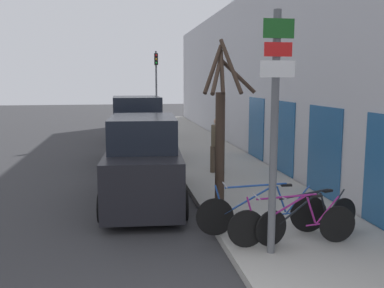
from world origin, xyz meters
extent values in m
plane|color=#333335|center=(0.00, 11.20, 0.00)|extent=(80.00, 80.00, 0.00)
cube|color=#9E9B93|center=(2.60, 14.00, 0.07)|extent=(3.20, 32.00, 0.15)
cube|color=#BCBCC1|center=(4.35, 14.00, 3.25)|extent=(0.20, 32.00, 6.50)
cube|color=#26598C|center=(4.23, 5.87, 1.27)|extent=(0.03, 1.73, 2.25)
cube|color=#26598C|center=(4.23, 8.59, 1.27)|extent=(0.03, 1.73, 2.25)
cube|color=#26598C|center=(4.23, 11.31, 1.27)|extent=(0.03, 1.73, 2.25)
cylinder|color=#595B60|center=(1.68, 2.57, 2.15)|extent=(0.13, 0.13, 3.99)
cube|color=#19591E|center=(1.68, 2.49, 3.84)|extent=(0.50, 0.02, 0.30)
cube|color=red|center=(1.68, 2.49, 3.52)|extent=(0.46, 0.02, 0.22)
cube|color=white|center=(1.68, 2.49, 3.22)|extent=(0.57, 0.02, 0.26)
cylinder|color=black|center=(1.33, 2.85, 0.49)|extent=(0.67, 0.05, 0.67)
cylinder|color=black|center=(3.01, 2.81, 0.49)|extent=(0.67, 0.05, 0.67)
cylinder|color=#8C1E72|center=(1.96, 2.84, 0.80)|extent=(0.94, 0.06, 0.55)
cylinder|color=#8C1E72|center=(2.04, 2.84, 1.03)|extent=(1.09, 0.06, 0.09)
cylinder|color=#8C1E72|center=(2.51, 2.83, 0.77)|extent=(0.20, 0.04, 0.48)
cylinder|color=#8C1E72|center=(2.72, 2.82, 0.51)|extent=(0.59, 0.04, 0.08)
cylinder|color=#8C1E72|center=(2.80, 2.82, 0.75)|extent=(0.44, 0.04, 0.54)
cylinder|color=#8C1E72|center=(1.41, 2.85, 0.77)|extent=(0.20, 0.04, 0.58)
cube|color=black|center=(2.59, 2.82, 1.03)|extent=(0.20, 0.08, 0.04)
cylinder|color=#99999E|center=(1.50, 2.85, 1.06)|extent=(0.03, 0.44, 0.02)
cylinder|color=black|center=(1.78, 2.84, 0.47)|extent=(0.63, 0.23, 0.65)
cylinder|color=black|center=(3.41, 3.35, 0.47)|extent=(0.63, 0.23, 0.65)
cylinder|color=black|center=(2.39, 3.03, 0.77)|extent=(0.93, 0.32, 0.53)
cylinder|color=black|center=(2.47, 3.06, 1.00)|extent=(1.08, 0.37, 0.08)
cylinder|color=black|center=(2.92, 3.20, 0.75)|extent=(0.21, 0.10, 0.47)
cylinder|color=black|center=(3.13, 3.26, 0.50)|extent=(0.58, 0.21, 0.08)
cylinder|color=black|center=(3.21, 3.29, 0.72)|extent=(0.44, 0.16, 0.52)
cylinder|color=black|center=(1.86, 2.87, 0.75)|extent=(0.20, 0.09, 0.56)
cube|color=black|center=(3.01, 3.22, 1.00)|extent=(0.21, 0.14, 0.04)
cylinder|color=#99999E|center=(1.94, 2.89, 1.02)|extent=(0.15, 0.43, 0.02)
cylinder|color=black|center=(0.92, 3.52, 0.51)|extent=(0.72, 0.08, 0.72)
cylinder|color=black|center=(2.73, 3.40, 0.51)|extent=(0.72, 0.08, 0.72)
cylinder|color=#1E4799|center=(1.60, 3.47, 0.84)|extent=(1.02, 0.10, 0.59)
cylinder|color=#1E4799|center=(1.69, 3.47, 1.09)|extent=(1.18, 0.11, 0.09)
cylinder|color=#1E4799|center=(2.18, 3.43, 0.81)|extent=(0.22, 0.05, 0.51)
cylinder|color=#1E4799|center=(2.41, 3.42, 0.54)|extent=(0.64, 0.07, 0.08)
cylinder|color=#1E4799|center=(2.50, 3.41, 0.79)|extent=(0.48, 0.06, 0.57)
cylinder|color=#1E4799|center=(1.01, 3.51, 0.81)|extent=(0.21, 0.05, 0.62)
cube|color=black|center=(2.27, 3.43, 1.08)|extent=(0.20, 0.09, 0.04)
cylinder|color=#99999E|center=(1.10, 3.50, 1.12)|extent=(0.05, 0.44, 0.02)
cube|color=black|center=(-0.24, 6.46, 0.80)|extent=(2.03, 4.73, 1.24)
cube|color=black|center=(-0.25, 6.27, 1.80)|extent=(1.70, 2.50, 0.77)
cylinder|color=black|center=(-1.00, 7.95, 0.32)|extent=(0.26, 0.66, 0.65)
cylinder|color=black|center=(0.71, 7.83, 0.32)|extent=(0.26, 0.66, 0.65)
cylinder|color=black|center=(-1.19, 5.09, 0.32)|extent=(0.26, 0.66, 0.65)
cylinder|color=black|center=(0.51, 4.97, 0.32)|extent=(0.26, 0.66, 0.65)
cube|color=#51565B|center=(-0.20, 11.80, 0.85)|extent=(1.88, 4.21, 1.37)
cube|color=black|center=(-0.20, 11.63, 1.99)|extent=(1.68, 2.19, 0.92)
cylinder|color=black|center=(-1.13, 13.09, 0.30)|extent=(0.22, 0.61, 0.60)
cylinder|color=black|center=(0.72, 13.10, 0.30)|extent=(0.22, 0.61, 0.60)
cylinder|color=black|center=(-1.11, 10.49, 0.30)|extent=(0.22, 0.61, 0.60)
cylinder|color=black|center=(0.74, 10.50, 0.30)|extent=(0.22, 0.61, 0.60)
cube|color=silver|center=(-0.12, 17.44, 0.74)|extent=(2.02, 4.63, 1.10)
cube|color=black|center=(-0.12, 17.26, 1.76)|extent=(1.76, 2.43, 0.94)
cylinder|color=black|center=(-1.01, 18.89, 0.34)|extent=(0.24, 0.68, 0.67)
cylinder|color=black|center=(0.87, 18.83, 0.34)|extent=(0.24, 0.68, 0.67)
cylinder|color=black|center=(-1.10, 16.06, 0.34)|extent=(0.24, 0.68, 0.67)
cylinder|color=black|center=(0.78, 16.00, 0.34)|extent=(0.24, 0.68, 0.67)
cylinder|color=#4C3D2D|center=(2.35, 9.01, 0.57)|extent=(0.16, 0.16, 0.84)
cylinder|color=#4C3D2D|center=(2.06, 8.96, 0.57)|extent=(0.16, 0.16, 0.84)
cylinder|color=brown|center=(2.20, 8.98, 1.32)|extent=(0.38, 0.38, 0.66)
sphere|color=tan|center=(2.20, 8.98, 1.77)|extent=(0.23, 0.23, 0.23)
cylinder|color=#3D2D23|center=(1.44, 5.35, 1.46)|extent=(0.22, 0.22, 2.62)
cylinder|color=#3D2D23|center=(1.56, 4.96, 3.35)|extent=(0.36, 0.87, 1.19)
cylinder|color=#3D2D23|center=(1.19, 5.03, 3.29)|extent=(0.59, 0.74, 1.07)
cylinder|color=#3D2D23|center=(1.80, 5.24, 3.13)|extent=(0.81, 0.32, 0.78)
cylinder|color=#3D2D23|center=(1.37, 4.94, 3.23)|extent=(0.23, 0.89, 0.97)
cylinder|color=#3D2D23|center=(1.23, 4.80, 3.16)|extent=(0.52, 1.16, 0.84)
cylinder|color=#595B60|center=(1.25, 20.23, 2.40)|extent=(0.10, 0.10, 4.50)
cube|color=black|center=(1.25, 20.13, 4.20)|extent=(0.20, 0.16, 0.64)
sphere|color=red|center=(1.25, 20.04, 4.40)|extent=(0.11, 0.11, 0.11)
sphere|color=orange|center=(1.25, 20.04, 4.20)|extent=(0.11, 0.11, 0.11)
sphere|color=green|center=(1.25, 20.04, 4.00)|extent=(0.11, 0.11, 0.11)
camera|label=1|loc=(-0.78, -4.02, 3.04)|focal=40.00mm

